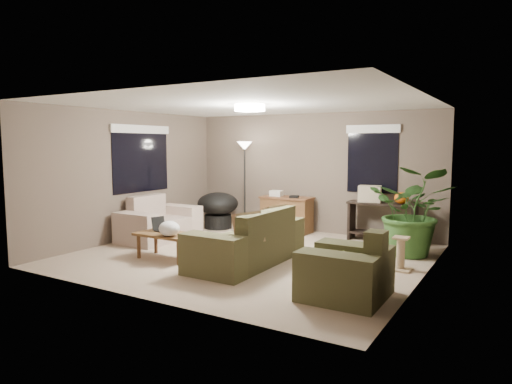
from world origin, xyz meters
The scene contains 20 objects.
room_shell centered at (0.00, 0.00, 1.25)m, with size 5.50×5.50×5.50m.
main_sofa centered at (0.26, -0.42, 0.29)m, with size 0.95×2.20×0.85m.
throw_pillows centered at (0.51, -0.42, 0.65)m, with size 0.38×1.39×0.47m.
loveseat centered at (-2.22, 0.20, 0.30)m, with size 0.90×1.60×0.85m.
armchair centered at (2.11, -1.19, 0.30)m, with size 0.95×1.00×0.85m.
coffee_table centered at (-1.05, -0.88, 0.36)m, with size 1.00×0.55×0.42m.
laptop centered at (-1.22, -0.78, 0.48)m, with size 0.40×0.27×0.24m.
plastic_bag centered at (-0.85, -1.03, 0.54)m, with size 0.34×0.31×0.24m, color white.
desk centered at (-0.41, 2.16, 0.38)m, with size 1.10×0.50×0.75m.
desk_papers centered at (-0.56, 2.14, 0.80)m, with size 0.70×0.29×0.12m.
console_table centered at (1.60, 2.22, 0.44)m, with size 1.30×0.40×0.75m.
pumpkin centered at (1.95, 2.22, 0.86)m, with size 0.27×0.27×0.22m, color orange.
cardboard_box centered at (1.35, 2.22, 0.91)m, with size 0.42×0.31×0.31m, color beige.
papasan_chair centered at (-1.91, 1.77, 0.47)m, with size 1.08×1.08×0.80m.
floor_lamp centered at (-1.33, 1.95, 1.60)m, with size 0.32×0.32×1.91m.
ceiling_fixture centered at (0.00, 0.00, 2.44)m, with size 0.50×0.50×0.10m, color white.
houseplant centered at (2.35, 1.37, 0.59)m, with size 1.35×1.50×1.17m, color #2D5923.
cat_scratching_post centered at (2.38, 0.37, 0.21)m, with size 0.32×0.32×0.50m.
window_left centered at (-2.73, 0.30, 1.78)m, with size 0.05×1.56×1.33m.
window_back centered at (1.30, 2.48, 1.79)m, with size 1.06×0.05×1.33m.
Camera 1 is at (3.91, -6.38, 1.85)m, focal length 32.00 mm.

